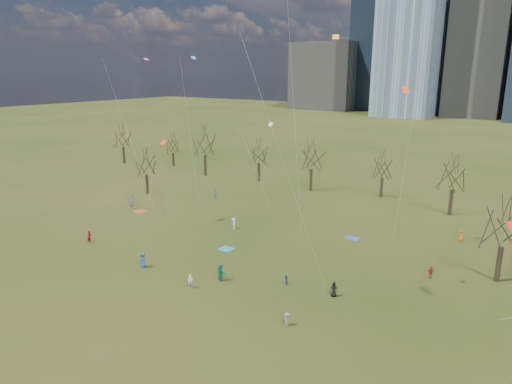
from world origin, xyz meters
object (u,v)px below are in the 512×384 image
Objects in this scene: blanket_navy at (352,238)px; person_1 at (190,281)px; blanket_teal at (226,249)px; blanket_crimson at (140,211)px; person_0 at (143,260)px; person_2 at (90,236)px.

blanket_navy is 23.69m from person_1.
person_1 reaches higher than blanket_navy.
blanket_teal is 16.60m from blanket_navy.
blanket_crimson is 21.47m from person_0.
person_2 reaches higher than person_1.
person_2 is (-15.71, -7.89, 0.76)m from blanket_teal.
blanket_teal is 17.60m from person_2.
person_0 is (-15.66, -21.49, 0.85)m from blanket_navy.
blanket_crimson is at bearing 167.06° from blanket_teal.
person_1 is 0.96× the size of person_2.
person_0 is at bearing -41.07° from blanket_crimson.
blanket_teal and blanket_navy have the same top height.
person_0 reaches higher than person_1.
blanket_teal is 0.93× the size of person_0.
blanket_navy is (11.37, 12.10, 0.00)m from blanket_teal.
person_2 reaches higher than blanket_crimson.
person_2 is at bearing -153.32° from blanket_teal.
person_2 is (-27.08, -19.99, 0.76)m from blanket_navy.
blanket_crimson is at bearing 18.14° from person_2.
person_0 is at bearing 149.82° from person_1.
blanket_navy is at bearing -56.14° from person_2.
blanket_teal is 1.00× the size of blanket_crimson.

